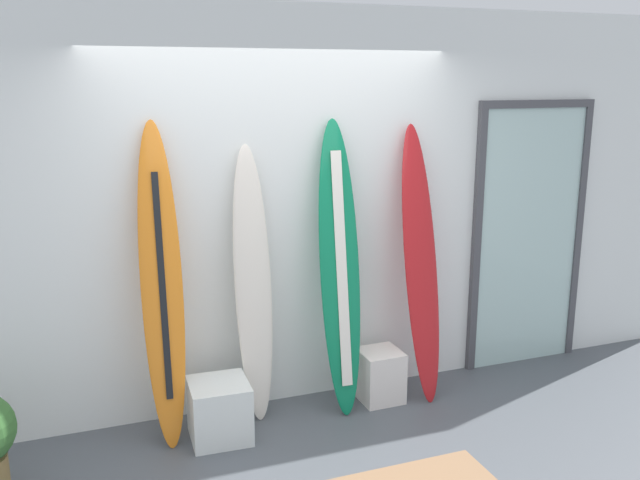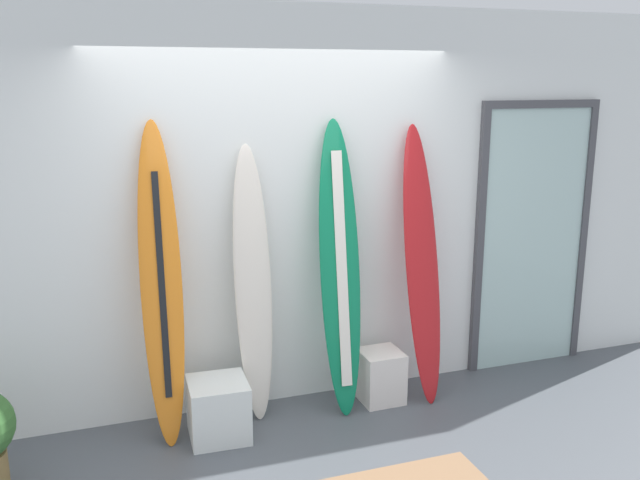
% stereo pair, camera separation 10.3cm
% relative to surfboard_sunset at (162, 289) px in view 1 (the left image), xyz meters
% --- Properties ---
extents(wall_back, '(7.20, 0.20, 2.80)m').
position_rel_surfboard_sunset_xyz_m(wall_back, '(0.84, 0.34, 0.38)').
color(wall_back, white).
rests_on(wall_back, ground).
extents(surfboard_sunset, '(0.28, 0.44, 2.07)m').
position_rel_surfboard_sunset_xyz_m(surfboard_sunset, '(0.00, 0.00, 0.00)').
color(surfboard_sunset, orange).
rests_on(surfboard_sunset, ground).
extents(surfboard_ivory, '(0.27, 0.29, 1.89)m').
position_rel_surfboard_sunset_xyz_m(surfboard_ivory, '(0.61, 0.08, -0.08)').
color(surfboard_ivory, silver).
rests_on(surfboard_ivory, ground).
extents(surfboard_emerald, '(0.31, 0.45, 2.05)m').
position_rel_surfboard_sunset_xyz_m(surfboard_emerald, '(1.21, 0.00, -0.00)').
color(surfboard_emerald, '#0F7D50').
rests_on(surfboard_emerald, ground).
extents(surfboard_crimson, '(0.29, 0.47, 2.00)m').
position_rel_surfboard_sunset_xyz_m(surfboard_crimson, '(1.84, -0.01, -0.02)').
color(surfboard_crimson, red).
rests_on(surfboard_crimson, ground).
extents(display_block_left, '(0.40, 0.40, 0.39)m').
position_rel_surfboard_sunset_xyz_m(display_block_left, '(0.31, -0.15, -0.82)').
color(display_block_left, white).
rests_on(display_block_left, ground).
extents(display_block_center, '(0.30, 0.30, 0.38)m').
position_rel_surfboard_sunset_xyz_m(display_block_center, '(1.53, -0.02, -0.83)').
color(display_block_center, white).
rests_on(display_block_center, ground).
extents(glass_door, '(1.04, 0.06, 2.15)m').
position_rel_surfboard_sunset_xyz_m(glass_door, '(2.94, 0.22, 0.09)').
color(glass_door, silver).
rests_on(glass_door, ground).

